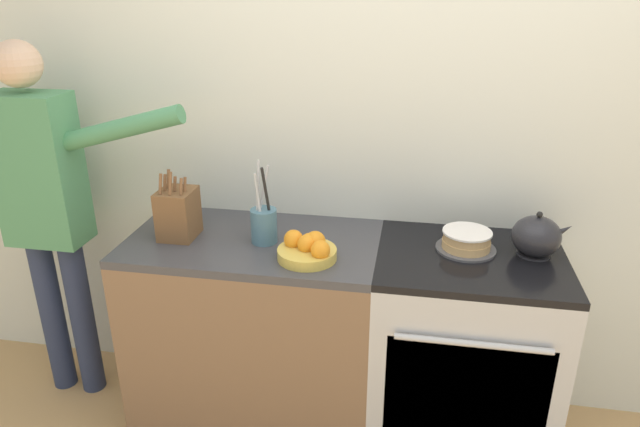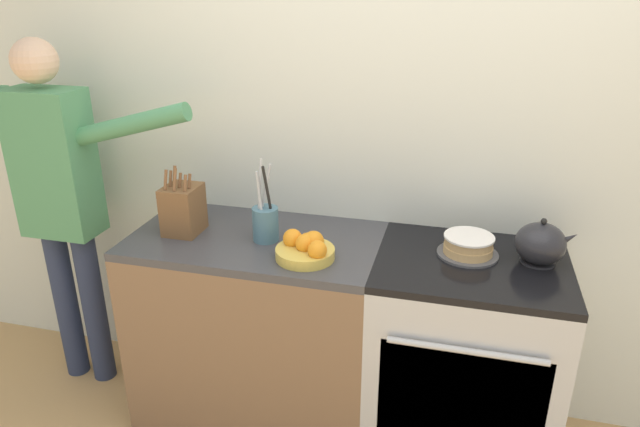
# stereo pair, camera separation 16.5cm
# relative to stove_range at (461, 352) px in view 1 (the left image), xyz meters

# --- Properties ---
(wall_back) EXTENTS (8.00, 0.04, 2.60)m
(wall_back) POSITION_rel_stove_range_xyz_m (-0.26, 0.33, 0.84)
(wall_back) COLOR silver
(wall_back) RESTS_ON ground_plane
(counter_cabinet) EXTENTS (1.06, 0.61, 0.91)m
(counter_cabinet) POSITION_rel_stove_range_xyz_m (-0.90, 0.00, -0.00)
(counter_cabinet) COLOR brown
(counter_cabinet) RESTS_ON ground_plane
(stove_range) EXTENTS (0.74, 0.64, 0.91)m
(stove_range) POSITION_rel_stove_range_xyz_m (0.00, 0.00, 0.00)
(stove_range) COLOR #B7BABF
(stove_range) RESTS_ON ground_plane
(layer_cake) EXTENTS (0.24, 0.24, 0.08)m
(layer_cake) POSITION_rel_stove_range_xyz_m (-0.02, 0.05, 0.49)
(layer_cake) COLOR #4C4C51
(layer_cake) RESTS_ON stove_range
(tea_kettle) EXTENTS (0.23, 0.19, 0.18)m
(tea_kettle) POSITION_rel_stove_range_xyz_m (0.24, 0.06, 0.53)
(tea_kettle) COLOR #232328
(tea_kettle) RESTS_ON stove_range
(knife_block) EXTENTS (0.14, 0.16, 0.30)m
(knife_block) POSITION_rel_stove_range_xyz_m (-1.21, -0.02, 0.56)
(knife_block) COLOR brown
(knife_block) RESTS_ON counter_cabinet
(utensil_crock) EXTENTS (0.11, 0.11, 0.35)m
(utensil_crock) POSITION_rel_stove_range_xyz_m (-0.84, -0.01, 0.54)
(utensil_crock) COLOR #477084
(utensil_crock) RESTS_ON counter_cabinet
(fruit_bowl) EXTENTS (0.23, 0.23, 0.11)m
(fruit_bowl) POSITION_rel_stove_range_xyz_m (-0.63, -0.13, 0.50)
(fruit_bowl) COLOR gold
(fruit_bowl) RESTS_ON counter_cabinet
(person_baker) EXTENTS (0.95, 0.20, 1.70)m
(person_baker) POSITION_rel_stove_range_xyz_m (-1.85, 0.03, 0.57)
(person_baker) COLOR #283351
(person_baker) RESTS_ON ground_plane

